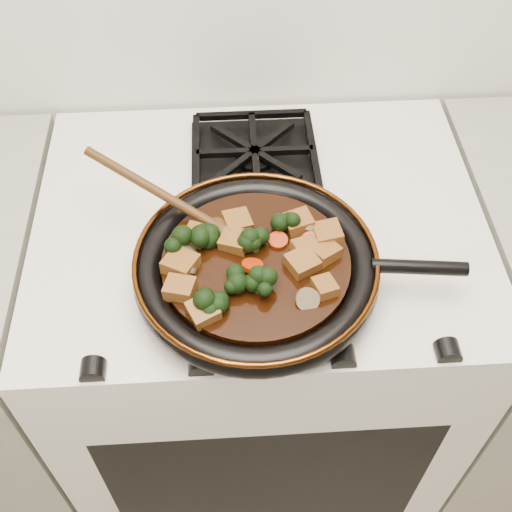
{
  "coord_description": "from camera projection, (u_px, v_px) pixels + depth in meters",
  "views": [
    {
      "loc": [
        -0.05,
        0.96,
        1.7
      ],
      "look_at": [
        -0.01,
        1.55,
        0.97
      ],
      "focal_mm": 45.0,
      "sensor_mm": 36.0,
      "label": 1
    }
  ],
  "objects": [
    {
      "name": "broccoli_floret_2",
      "position": [
        288.0,
        225.0,
        0.98
      ],
      "size": [
        0.08,
        0.08,
        0.07
      ],
      "primitive_type": null,
      "rotation": [
        -0.11,
        -0.24,
        1.37
      ],
      "color": "black",
      "rests_on": "braising_sauce"
    },
    {
      "name": "wooden_spoon",
      "position": [
        181.0,
        206.0,
        0.98
      ],
      "size": [
        0.15,
        0.1,
        0.24
      ],
      "rotation": [
        0.0,
        0.0,
        2.62
      ],
      "color": "#45270E",
      "rests_on": "braising_sauce"
    },
    {
      "name": "mushroom_slice_0",
      "position": [
        310.0,
        226.0,
        0.98
      ],
      "size": [
        0.04,
        0.04,
        0.03
      ],
      "primitive_type": "cylinder",
      "rotation": [
        0.65,
        0.0,
        2.72
      ],
      "color": "brown",
      "rests_on": "braising_sauce"
    },
    {
      "name": "broccoli_floret_6",
      "position": [
        206.0,
        238.0,
        0.96
      ],
      "size": [
        0.08,
        0.08,
        0.06
      ],
      "primitive_type": null,
      "rotation": [
        -0.15,
        0.1,
        0.3
      ],
      "color": "black",
      "rests_on": "braising_sauce"
    },
    {
      "name": "tofu_cube_5",
      "position": [
        195.0,
        235.0,
        0.97
      ],
      "size": [
        0.05,
        0.05,
        0.03
      ],
      "primitive_type": "cube",
      "rotation": [
        -0.11,
        -0.1,
        1.13
      ],
      "color": "brown",
      "rests_on": "braising_sauce"
    },
    {
      "name": "braising_sauce",
      "position": [
        256.0,
        265.0,
        0.95
      ],
      "size": [
        0.28,
        0.28,
        0.02
      ],
      "primitive_type": "cylinder",
      "color": "black",
      "rests_on": "skillet"
    },
    {
      "name": "skillet",
      "position": [
        257.0,
        267.0,
        0.96
      ],
      "size": [
        0.49,
        0.37,
        0.05
      ],
      "rotation": [
        0.0,
        0.0,
        -0.11
      ],
      "color": "black",
      "rests_on": "burner_grate_front"
    },
    {
      "name": "tofu_cube_7",
      "position": [
        203.0,
        311.0,
        0.88
      ],
      "size": [
        0.05,
        0.05,
        0.03
      ],
      "primitive_type": "cube",
      "rotation": [
        -0.09,
        -0.06,
        2.01
      ],
      "color": "brown",
      "rests_on": "braising_sauce"
    },
    {
      "name": "broccoli_floret_1",
      "position": [
        236.0,
        280.0,
        0.91
      ],
      "size": [
        0.1,
        0.08,
        0.08
      ],
      "primitive_type": null,
      "rotation": [
        -0.21,
        -0.22,
        0.68
      ],
      "color": "black",
      "rests_on": "braising_sauce"
    },
    {
      "name": "stove",
      "position": [
        259.0,
        354.0,
        1.43
      ],
      "size": [
        0.76,
        0.6,
        0.9
      ],
      "primitive_type": "cube",
      "color": "white",
      "rests_on": "ground"
    },
    {
      "name": "carrot_coin_4",
      "position": [
        311.0,
        241.0,
        0.96
      ],
      "size": [
        0.03,
        0.03,
        0.02
      ],
      "primitive_type": "cylinder",
      "rotation": [
        0.25,
        -0.15,
        0.0
      ],
      "color": "#A62504",
      "rests_on": "braising_sauce"
    },
    {
      "name": "carrot_coin_1",
      "position": [
        213.0,
        233.0,
        0.97
      ],
      "size": [
        0.03,
        0.03,
        0.01
      ],
      "primitive_type": "cylinder",
      "rotation": [
        0.14,
        0.04,
        0.0
      ],
      "color": "#A62504",
      "rests_on": "braising_sauce"
    },
    {
      "name": "tofu_cube_1",
      "position": [
        328.0,
        235.0,
        0.97
      ],
      "size": [
        0.05,
        0.05,
        0.03
      ],
      "primitive_type": "cube",
      "rotation": [
        -0.1,
        0.1,
        1.68
      ],
      "color": "brown",
      "rests_on": "braising_sauce"
    },
    {
      "name": "mushroom_slice_3",
      "position": [
        207.0,
        301.0,
        0.89
      ],
      "size": [
        0.04,
        0.04,
        0.02
      ],
      "primitive_type": "cylinder",
      "rotation": [
        0.58,
        0.0,
        2.08
      ],
      "color": "brown",
      "rests_on": "braising_sauce"
    },
    {
      "name": "mushroom_slice_4",
      "position": [
        307.0,
        299.0,
        0.89
      ],
      "size": [
        0.04,
        0.03,
        0.03
      ],
      "primitive_type": "cylinder",
      "rotation": [
        0.76,
        0.0,
        0.11
      ],
      "color": "brown",
      "rests_on": "braising_sauce"
    },
    {
      "name": "carrot_coin_3",
      "position": [
        252.0,
        265.0,
        0.93
      ],
      "size": [
        0.03,
        0.03,
        0.02
      ],
      "primitive_type": "cylinder",
      "rotation": [
        -0.3,
        0.1,
        0.0
      ],
      "color": "#A62504",
      "rests_on": "braising_sauce"
    },
    {
      "name": "broccoli_floret_0",
      "position": [
        215.0,
        303.0,
        0.88
      ],
      "size": [
        0.08,
        0.09,
        0.07
      ],
      "primitive_type": null,
      "rotation": [
        -0.07,
        -0.25,
        1.95
      ],
      "color": "black",
      "rests_on": "braising_sauce"
    },
    {
      "name": "carrot_coin_2",
      "position": [
        290.0,
        222.0,
        0.99
      ],
      "size": [
        0.03,
        0.03,
        0.01
      ],
      "primitive_type": "cylinder",
      "rotation": [
        -0.17,
        0.01,
        0.0
      ],
      "color": "#A62504",
      "rests_on": "braising_sauce"
    },
    {
      "name": "tofu_cube_11",
      "position": [
        305.0,
        249.0,
        0.95
      ],
      "size": [
        0.05,
        0.05,
        0.02
      ],
      "primitive_type": "cube",
      "rotation": [
        0.12,
        -0.02,
        1.96
      ],
      "color": "brown",
      "rests_on": "braising_sauce"
    },
    {
      "name": "tofu_cube_4",
      "position": [
        237.0,
        222.0,
        0.98
      ],
      "size": [
        0.05,
        0.05,
        0.02
      ],
      "primitive_type": "cube",
      "rotation": [
        0.02,
        0.05,
        0.26
      ],
      "color": "brown",
      "rests_on": "braising_sauce"
    },
    {
      "name": "tofu_cube_10",
      "position": [
        325.0,
        287.0,
        0.91
      ],
      "size": [
        0.04,
        0.04,
        0.02
      ],
      "primitive_type": "cube",
      "rotation": [
        0.06,
        0.07,
        1.9
      ],
      "color": "brown",
      "rests_on": "braising_sauce"
    },
    {
      "name": "mushroom_slice_1",
      "position": [
        187.0,
        249.0,
        0.95
      ],
      "size": [
        0.04,
        0.04,
        0.03
      ],
      "primitive_type": "cylinder",
      "rotation": [
        0.69,
        0.0,
        1.78
      ],
      "color": "brown",
      "rests_on": "braising_sauce"
    },
    {
      "name": "carrot_coin_0",
      "position": [
        224.0,
        239.0,
        0.97
      ],
      "size": [
        0.03,
        0.03,
        0.02
      ],
      "primitive_type": "cylinder",
      "rotation": [
        -0.33,
        -0.1,
        0.0
      ],
      "color": "#A62504",
      "rests_on": "braising_sauce"
    },
    {
      "name": "burner_grate_back",
      "position": [
        255.0,
        155.0,
        1.16
      ],
      "size": [
        0.23,
        0.23,
        0.03
      ],
      "primitive_type": null,
      "color": "black",
      "rests_on": "stove"
    },
    {
      "name": "broccoli_floret_4",
      "position": [
        258.0,
        285.0,
        0.9
      ],
      "size": [
        0.08,
        0.08,
        0.07
      ],
      "primitive_type": null,
      "rotation": [
        0.14,
        -0.08,
        0.43
      ],
      "color": "black",
      "rests_on": "braising_sauce"
    },
    {
      "name": "tofu_cube_6",
      "position": [
        235.0,
        241.0,
        0.96
      ],
      "size": [
        0.05,
        0.05,
        0.03
      ],
      "primitive_type": "cube",
      "rotation": [
        -0.03,
        0.11,
        2.72
      ],
      "color": "brown",
      "rests_on": "braising_sauce"
    },
    {
      "name": "broccoli_floret_3",
      "position": [
        255.0,
        244.0,
        0.95
      ],
      "size": [
        0.08,
        0.09,
        0.06
      ],
      "primitive_type": null,
      "rotation": [
        0.06,
        0.09,
        2.11
      ],
      "color": "black",
      "rests_on": "braising_sauce"
    },
    {
      "name": "carrot_coin_5",
      "position": [
        278.0,
        240.0,
        0.96
      ],
      "size": [
        0.03,
        0.03,
        0.01
      ],
      "primitive_type": "cylinder",
      "rotation": [
        0.14,
        0.0,
        0.0
      ],
      "color": "#A62504",
      "rests_on": "braising_sauce"
    },
    {
      "name": "broccoli_floret_5",
      "position": [
        182.0,
        242.0,
        0.95
      ],
      "size": [
        0.09,
        0.09,
        0.06
      ],
      "primitive_type": null,
      "rotation": [
        0.0,
        -0.1,
        2.33
      ],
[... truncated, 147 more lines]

